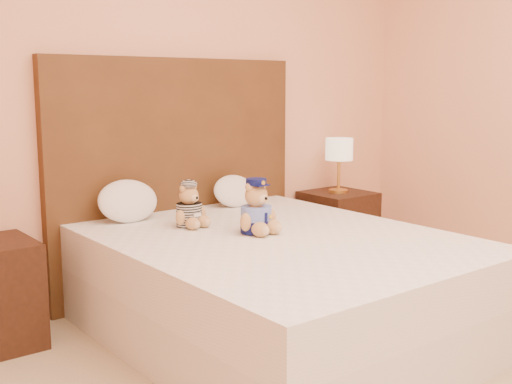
% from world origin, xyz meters
% --- Properties ---
extents(bed, '(1.60, 2.00, 0.55)m').
position_xyz_m(bed, '(0.00, 1.20, 0.28)').
color(bed, white).
rests_on(bed, ground).
extents(headboard, '(1.75, 0.08, 1.50)m').
position_xyz_m(headboard, '(0.00, 2.21, 0.75)').
color(headboard, '#523218').
rests_on(headboard, ground).
extents(nightstand_right, '(0.45, 0.45, 0.55)m').
position_xyz_m(nightstand_right, '(1.25, 2.00, 0.28)').
color(nightstand_right, '#351B10').
rests_on(nightstand_right, ground).
extents(lamp, '(0.20, 0.20, 0.40)m').
position_xyz_m(lamp, '(1.25, 2.00, 0.85)').
color(lamp, gold).
rests_on(lamp, nightstand_right).
extents(teddy_police, '(0.27, 0.26, 0.29)m').
position_xyz_m(teddy_police, '(-0.04, 1.33, 0.70)').
color(teddy_police, '#A87541').
rests_on(teddy_police, bed).
extents(teddy_prisoner, '(0.25, 0.24, 0.25)m').
position_xyz_m(teddy_prisoner, '(-0.24, 1.68, 0.67)').
color(teddy_prisoner, '#A87541').
rests_on(teddy_prisoner, bed).
extents(pillow_left, '(0.37, 0.24, 0.26)m').
position_xyz_m(pillow_left, '(-0.44, 2.03, 0.68)').
color(pillow_left, white).
rests_on(pillow_left, bed).
extents(pillow_right, '(0.31, 0.20, 0.22)m').
position_xyz_m(pillow_right, '(0.32, 2.03, 0.66)').
color(pillow_right, white).
rests_on(pillow_right, bed).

